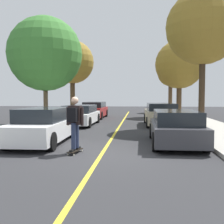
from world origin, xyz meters
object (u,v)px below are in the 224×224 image
Objects in this scene: parked_car_right_nearest at (176,127)px; skateboarder at (75,120)px; skateboard at (75,151)px; street_tree_right_nearest at (203,28)px; parked_car_right_near at (161,114)px; parked_car_left_far at (94,110)px; parked_car_left_nearest at (44,126)px; street_tree_left_nearest at (45,54)px; street_tree_left_near at (72,62)px; street_tree_right_near at (179,65)px; street_tree_right_far at (171,74)px; parked_car_left_near at (80,115)px.

skateboarder is at bearing -150.07° from parked_car_right_nearest.
street_tree_right_nearest is at bearing 52.53° from skateboard.
parked_car_right_near is 5.13× the size of skateboard.
parked_car_right_nearest is 6.82m from parked_car_right_near.
parked_car_right_nearest is at bearing -67.46° from parked_car_left_far.
parked_car_left_nearest is 2.56m from skateboarder.
skateboarder is (-0.01, -0.03, 0.98)m from skateboard.
street_tree_left_nearest is 9.62m from skateboarder.
street_tree_right_nearest reaches higher than parked_car_left_nearest.
street_tree_left_near reaches higher than parked_car_left_far.
street_tree_right_far is (0.00, 6.67, -0.25)m from street_tree_right_near.
skateboarder is (1.68, -14.21, 0.40)m from parked_car_left_far.
parked_car_right_near reaches higher than parked_car_right_nearest.
street_tree_right_nearest reaches higher than parked_car_left_far.
parked_car_left_far is at bearing -25.62° from street_tree_left_near.
parked_car_left_near is 8.81m from street_tree_right_nearest.
skateboard is at bearing -103.71° from street_tree_right_far.
parked_car_left_near is 0.70× the size of street_tree_left_near.
parked_car_right_nearest is 0.57× the size of street_tree_right_nearest.
street_tree_right_far is at bearing 62.87° from parked_car_left_near.
street_tree_right_nearest is 10.56m from skateboard.
parked_car_left_nearest is at bearing -179.19° from parked_car_right_nearest.
street_tree_right_near is (7.18, 13.98, 3.86)m from parked_car_left_nearest.
street_tree_left_nearest is 1.01× the size of street_tree_right_near.
street_tree_left_nearest is at bearing -170.40° from parked_car_left_near.
skateboard is (3.77, -15.18, -4.67)m from street_tree_left_near.
parked_car_right_nearest is 0.96× the size of parked_car_right_near.
parked_car_left_far is 0.60× the size of street_tree_right_nearest.
parked_car_left_near is 10.98m from street_tree_right_near.
street_tree_right_far is at bearing 57.16° from street_tree_left_nearest.
skateboarder is (1.68, -1.89, 0.39)m from parked_car_left_nearest.
skateboarder reaches higher than parked_car_left_nearest.
parked_car_left_near is 8.13m from street_tree_left_near.
parked_car_right_near is at bearing 68.74° from skateboard.
parked_car_right_nearest is at bearing 29.55° from skateboard.
parked_car_left_near is (0.00, 6.65, -0.05)m from parked_car_left_nearest.
street_tree_left_near reaches higher than skateboarder.
skateboard is at bearing -78.82° from parked_car_left_near.
parked_car_left_near is 5.27× the size of skateboard.
parked_car_right_near reaches higher than skateboard.
street_tree_right_nearest is 4.39× the size of skateboarder.
street_tree_left_nearest reaches higher than parked_car_left_nearest.
street_tree_left_nearest is at bearing 108.37° from parked_car_left_nearest.
street_tree_right_far is (7.18, 8.33, 3.62)m from parked_car_left_far.
street_tree_left_nearest is at bearing 114.83° from skateboard.
street_tree_left_near reaches higher than parked_car_right_near.
parked_car_right_nearest is 0.65× the size of street_tree_right_near.
street_tree_right_far is at bearing 49.27° from parked_car_left_far.
parked_car_right_near is 2.61× the size of skateboarder.
parked_car_left_nearest is at bearing -71.63° from street_tree_left_nearest.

